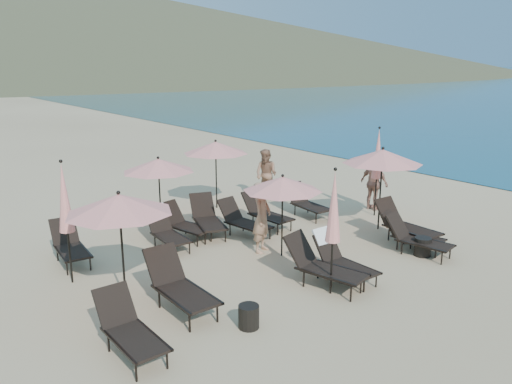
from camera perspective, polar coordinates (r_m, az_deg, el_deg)
ground at (r=11.75m, az=11.01°, el=-8.48°), size 800.00×800.00×0.00m
volcanic_headland at (r=320.57m, az=-23.76°, el=17.04°), size 690.00×690.00×55.00m
lounger_0 at (r=8.46m, az=-14.33°, el=-14.86°), size 0.66×1.63×0.93m
lounger_1 at (r=9.63m, az=-8.78°, el=-10.45°), size 0.72×1.83×1.05m
lounger_2 at (r=11.01m, az=9.61°, el=-7.36°), size 0.60×1.58×0.98m
lounger_3 at (r=10.56m, az=7.59°, el=-8.22°), size 1.08×1.88×1.02m
lounger_4 at (r=13.62m, az=16.65°, el=-3.48°), size 0.71×1.80×1.03m
lounger_5 at (r=13.11m, az=17.24°, el=-4.52°), size 1.01×1.64×0.88m
lounger_6 at (r=12.48m, az=-20.51°, el=-5.66°), size 0.73×1.64×0.92m
lounger_7 at (r=12.87m, az=-10.30°, el=-4.16°), size 0.63×1.61×0.99m
lounger_8 at (r=13.68m, az=-5.59°, el=-2.92°), size 1.14×1.85×0.99m
lounger_9 at (r=13.52m, az=-1.50°, el=-3.20°), size 0.87×1.70×0.93m
lounger_10 at (r=14.22m, az=1.10°, el=-2.28°), size 0.75×1.68×0.94m
lounger_11 at (r=15.31m, az=5.82°, el=-1.15°), size 0.74×1.68×0.94m
lounger_12 at (r=13.42m, az=-8.19°, el=-3.51°), size 0.95×1.68×0.91m
lounger_13 at (r=12.79m, az=17.87°, el=-4.96°), size 0.90×1.68×0.92m
umbrella_open_0 at (r=9.77m, az=-15.38°, el=-1.31°), size 2.05×2.05×2.21m
umbrella_open_1 at (r=11.70m, az=3.06°, el=0.93°), size 1.89×1.89×2.03m
umbrella_open_2 at (r=14.06m, az=14.26°, el=3.94°), size 2.18×2.18×2.35m
umbrella_open_3 at (r=13.77m, az=-11.10°, el=3.02°), size 1.97×1.97×2.11m
umbrella_open_4 at (r=15.85m, az=-4.63°, el=5.07°), size 2.07×2.07×2.23m
umbrella_closed_0 at (r=9.80m, az=8.89°, el=-1.75°), size 0.31×0.31×2.61m
umbrella_closed_1 at (r=15.41m, az=13.76°, el=4.21°), size 0.32×0.32×2.74m
umbrella_closed_2 at (r=10.91m, az=-21.06°, el=-0.69°), size 0.31×0.31×2.66m
side_table_0 at (r=9.02m, az=-0.84°, el=-14.05°), size 0.37×0.37×0.42m
side_table_1 at (r=12.81m, az=18.50°, el=-5.94°), size 0.41×0.41×0.46m
beachgoer_a at (r=12.23m, az=0.68°, el=-2.92°), size 0.77×0.70×1.76m
beachgoer_b at (r=17.10m, az=1.17°, el=2.02°), size 0.88×1.00×1.73m
beachgoer_c at (r=16.25m, az=13.36°, el=1.01°), size 0.45×1.03×1.75m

